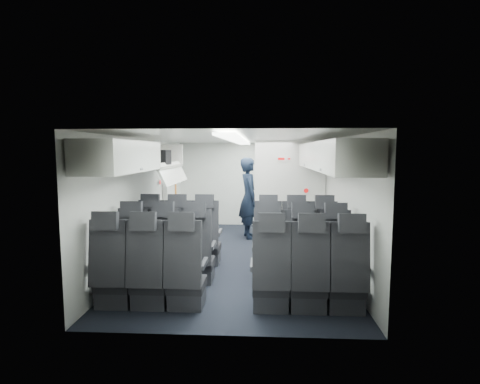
# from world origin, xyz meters

# --- Properties ---
(cabin_shell) EXTENTS (3.41, 6.01, 2.16)m
(cabin_shell) POSITION_xyz_m (0.00, 0.00, 1.12)
(cabin_shell) COLOR black
(cabin_shell) RESTS_ON ground
(seat_row_front) EXTENTS (3.33, 0.56, 1.24)m
(seat_row_front) POSITION_xyz_m (-0.00, -0.53, 0.40)
(seat_row_front) COLOR #27272B
(seat_row_front) RESTS_ON cabin_shell
(seat_row_mid) EXTENTS (3.33, 0.56, 1.24)m
(seat_row_mid) POSITION_xyz_m (-0.00, -1.43, 0.40)
(seat_row_mid) COLOR #27272B
(seat_row_mid) RESTS_ON cabin_shell
(seat_row_rear) EXTENTS (3.33, 0.56, 1.24)m
(seat_row_rear) POSITION_xyz_m (-0.00, -2.33, 0.40)
(seat_row_rear) COLOR #27272B
(seat_row_rear) RESTS_ON cabin_shell
(overhead_bin_left_rear) EXTENTS (0.53, 1.80, 0.40)m
(overhead_bin_left_rear) POSITION_xyz_m (-1.40, -2.00, 1.86)
(overhead_bin_left_rear) COLOR silver
(overhead_bin_left_rear) RESTS_ON cabin_shell
(overhead_bin_left_front_open) EXTENTS (0.64, 1.70, 0.72)m
(overhead_bin_left_front_open) POSITION_xyz_m (-1.44, -0.25, 1.74)
(overhead_bin_left_front_open) COLOR #9E9E93
(overhead_bin_left_front_open) RESTS_ON cabin_shell
(overhead_bin_right_rear) EXTENTS (0.53, 1.80, 0.40)m
(overhead_bin_right_rear) POSITION_xyz_m (1.40, -2.00, 1.86)
(overhead_bin_right_rear) COLOR silver
(overhead_bin_right_rear) RESTS_ON cabin_shell
(overhead_bin_right_front) EXTENTS (0.53, 1.70, 0.40)m
(overhead_bin_right_front) POSITION_xyz_m (1.40, -0.25, 1.86)
(overhead_bin_right_front) COLOR silver
(overhead_bin_right_front) RESTS_ON cabin_shell
(bulkhead_partition) EXTENTS (1.40, 0.15, 2.13)m
(bulkhead_partition) POSITION_xyz_m (0.98, 0.80, 1.08)
(bulkhead_partition) COLOR silver
(bulkhead_partition) RESTS_ON cabin_shell
(galley_unit) EXTENTS (0.85, 0.52, 1.90)m
(galley_unit) POSITION_xyz_m (0.95, 2.72, 0.95)
(galley_unit) COLOR #939399
(galley_unit) RESTS_ON cabin_shell
(boarding_door) EXTENTS (0.12, 1.27, 1.86)m
(boarding_door) POSITION_xyz_m (-1.64, 1.55, 0.95)
(boarding_door) COLOR silver
(boarding_door) RESTS_ON cabin_shell
(flight_attendant) EXTENTS (0.59, 0.74, 1.79)m
(flight_attendant) POSITION_xyz_m (0.14, 1.53, 0.90)
(flight_attendant) COLOR black
(flight_attendant) RESTS_ON ground
(carry_on_bag) EXTENTS (0.45, 0.33, 0.25)m
(carry_on_bag) POSITION_xyz_m (-1.40, -0.33, 1.83)
(carry_on_bag) COLOR black
(carry_on_bag) RESTS_ON overhead_bin_left_front_open
(papers) EXTENTS (0.17, 0.12, 0.13)m
(papers) POSITION_xyz_m (0.33, 1.48, 1.04)
(papers) COLOR white
(papers) RESTS_ON flight_attendant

